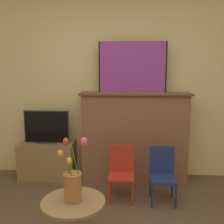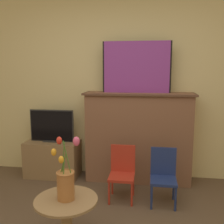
{
  "view_description": "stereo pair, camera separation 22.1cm",
  "coord_description": "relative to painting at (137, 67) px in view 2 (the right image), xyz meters",
  "views": [
    {
      "loc": [
        0.19,
        -1.53,
        1.5
      ],
      "look_at": [
        0.0,
        1.27,
        1.04
      ],
      "focal_mm": 42.0,
      "sensor_mm": 36.0,
      "label": 1
    },
    {
      "loc": [
        0.41,
        -1.51,
        1.5
      ],
      "look_at": [
        0.0,
        1.27,
        1.04
      ],
      "focal_mm": 42.0,
      "sensor_mm": 36.0,
      "label": 2
    }
  ],
  "objects": [
    {
      "name": "wall_back",
      "position": [
        -0.23,
        0.2,
        -0.17
      ],
      "size": [
        8.0,
        0.06,
        2.7
      ],
      "color": "beige",
      "rests_on": "ground"
    },
    {
      "name": "fireplace_mantel",
      "position": [
        0.04,
        -0.01,
        -0.91
      ],
      "size": [
        1.44,
        0.4,
        1.19
      ],
      "color": "brown",
      "rests_on": "ground"
    },
    {
      "name": "painting",
      "position": [
        0.0,
        0.0,
        0.0
      ],
      "size": [
        0.88,
        0.03,
        0.66
      ],
      "color": "black",
      "rests_on": "fireplace_mantel"
    },
    {
      "name": "tv_stand",
      "position": [
        -1.16,
        -0.04,
        -1.27
      ],
      "size": [
        0.74,
        0.39,
        0.5
      ],
      "color": "olive",
      "rests_on": "ground"
    },
    {
      "name": "tv_monitor",
      "position": [
        -1.16,
        -0.04,
        -0.81
      ],
      "size": [
        0.62,
        0.12,
        0.45
      ],
      "color": "#2D2D2D",
      "rests_on": "tv_stand"
    },
    {
      "name": "chair_red",
      "position": [
        -0.12,
        -0.56,
        -1.18
      ],
      "size": [
        0.29,
        0.29,
        0.62
      ],
      "color": "#B22D1E",
      "rests_on": "ground"
    },
    {
      "name": "chair_blue",
      "position": [
        0.35,
        -0.59,
        -1.18
      ],
      "size": [
        0.29,
        0.29,
        0.62
      ],
      "color": "navy",
      "rests_on": "ground"
    },
    {
      "name": "side_table",
      "position": [
        -0.48,
        -1.49,
        -1.23
      ],
      "size": [
        0.52,
        0.52,
        0.44
      ],
      "color": "#99754C",
      "rests_on": "ground"
    },
    {
      "name": "vase_tulips",
      "position": [
        -0.48,
        -1.49,
        -0.92
      ],
      "size": [
        0.25,
        0.16,
        0.53
      ],
      "color": "#AD6B38",
      "rests_on": "side_table"
    }
  ]
}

